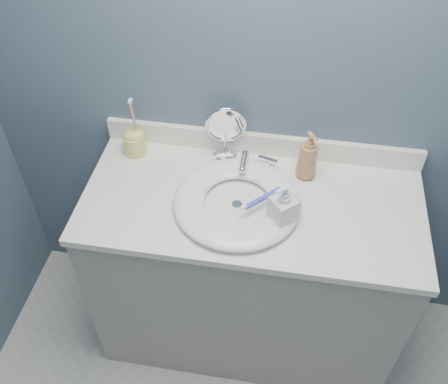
% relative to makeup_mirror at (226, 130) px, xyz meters
% --- Properties ---
extents(back_wall, '(2.20, 0.02, 2.40)m').
position_rel_makeup_mirror_xyz_m(back_wall, '(0.13, 0.05, 0.20)').
color(back_wall, slate).
rests_on(back_wall, ground).
extents(vanity_cabinet, '(1.20, 0.55, 0.85)m').
position_rel_makeup_mirror_xyz_m(vanity_cabinet, '(0.13, -0.23, -0.58)').
color(vanity_cabinet, '#A19D93').
rests_on(vanity_cabinet, ground).
extents(countertop, '(1.22, 0.57, 0.03)m').
position_rel_makeup_mirror_xyz_m(countertop, '(0.13, -0.23, -0.14)').
color(countertop, white).
rests_on(countertop, vanity_cabinet).
extents(backsplash, '(1.22, 0.02, 0.09)m').
position_rel_makeup_mirror_xyz_m(backsplash, '(0.13, 0.04, -0.08)').
color(backsplash, white).
rests_on(backsplash, countertop).
extents(basin, '(0.45, 0.45, 0.04)m').
position_rel_makeup_mirror_xyz_m(basin, '(0.08, -0.26, -0.11)').
color(basin, white).
rests_on(basin, countertop).
extents(drain, '(0.04, 0.04, 0.01)m').
position_rel_makeup_mirror_xyz_m(drain, '(0.08, -0.26, -0.12)').
color(drain, silver).
rests_on(drain, countertop).
extents(faucet, '(0.25, 0.13, 0.07)m').
position_rel_makeup_mirror_xyz_m(faucet, '(0.08, -0.06, -0.10)').
color(faucet, silver).
rests_on(faucet, countertop).
extents(makeup_mirror, '(0.15, 0.09, 0.23)m').
position_rel_makeup_mirror_xyz_m(makeup_mirror, '(0.00, 0.00, 0.00)').
color(makeup_mirror, silver).
rests_on(makeup_mirror, countertop).
extents(soap_bottle_amber, '(0.11, 0.11, 0.20)m').
position_rel_makeup_mirror_xyz_m(soap_bottle_amber, '(0.31, -0.06, -0.03)').
color(soap_bottle_amber, '#AD754E').
rests_on(soap_bottle_amber, countertop).
extents(soap_bottle_clear, '(0.11, 0.11, 0.18)m').
position_rel_makeup_mirror_xyz_m(soap_bottle_clear, '(0.24, -0.31, -0.04)').
color(soap_bottle_clear, silver).
rests_on(soap_bottle_clear, countertop).
extents(toothbrush_holder, '(0.09, 0.09, 0.25)m').
position_rel_makeup_mirror_xyz_m(toothbrush_holder, '(-0.35, -0.04, -0.07)').
color(toothbrush_holder, '#D5D56A').
rests_on(toothbrush_holder, countertop).
extents(toothbrush_lying, '(0.13, 0.13, 0.02)m').
position_rel_makeup_mirror_xyz_m(toothbrush_lying, '(0.17, -0.25, -0.08)').
color(toothbrush_lying, blue).
rests_on(toothbrush_lying, basin).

